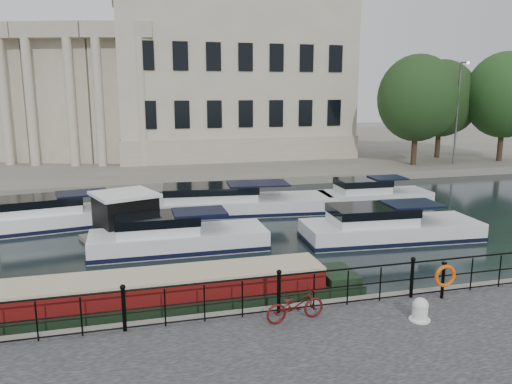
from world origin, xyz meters
The scene contains 12 objects.
ground_plane centered at (0.00, 0.00, 0.00)m, with size 160.00×160.00×0.00m, color black.
far_bank centered at (0.00, 39.00, 0.28)m, with size 120.00×42.00×0.55m, color #6B665B.
railing centered at (0.00, -2.25, 1.20)m, with size 24.14×0.14×1.22m.
civic_building centered at (-1.00, 34.71, 7.04)m, with size 53.55×31.84×16.85m.
lamp_posts centered at (26.00, 20.70, 4.80)m, with size 8.24×1.55×8.07m.
bicycle centered at (0.27, -2.80, 0.97)m, with size 0.56×1.62×0.85m, color #4F0E0E.
mooring_bollard centered at (3.41, -3.62, 0.84)m, with size 0.55×0.55×0.62m.
life_ring_post centered at (4.82, -2.60, 1.23)m, with size 0.67×0.19×1.09m.
narrowboat centered at (-3.31, -0.21, 0.37)m, with size 13.01×1.77×1.48m.
harbour_hut centered at (-3.88, 7.50, 0.95)m, with size 4.10×3.76×2.21m.
cabin_cruisers centered at (1.58, 8.85, 0.37)m, with size 24.01×9.99×1.99m.
trees centered at (23.30, 22.06, 5.66)m, with size 14.61×9.49×9.07m.
Camera 1 is at (-3.80, -14.15, 6.40)m, focal length 35.00 mm.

